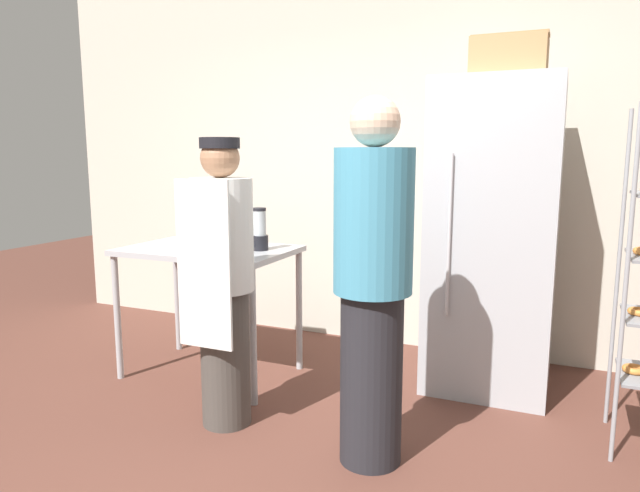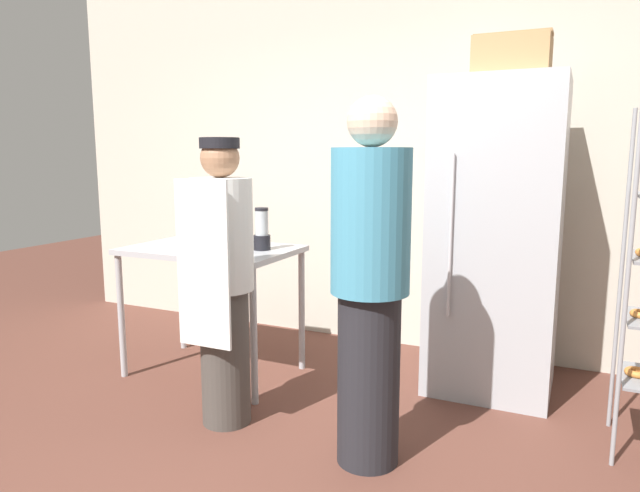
% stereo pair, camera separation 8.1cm
% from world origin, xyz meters
% --- Properties ---
extents(back_wall, '(6.40, 0.12, 3.01)m').
position_xyz_m(back_wall, '(0.00, 2.32, 1.51)').
color(back_wall, beige).
rests_on(back_wall, ground_plane).
extents(refrigerator, '(0.76, 0.72, 1.96)m').
position_xyz_m(refrigerator, '(0.74, 1.68, 0.98)').
color(refrigerator, '#ADAFB5').
rests_on(refrigerator, ground_plane).
extents(prep_counter, '(1.12, 0.72, 0.88)m').
position_xyz_m(prep_counter, '(-1.03, 1.13, 0.78)').
color(prep_counter, '#ADAFB5').
rests_on(prep_counter, ground_plane).
extents(donut_box, '(0.27, 0.20, 0.24)m').
position_xyz_m(donut_box, '(-0.87, 1.03, 0.93)').
color(donut_box, silver).
rests_on(donut_box, prep_counter).
extents(blender_pitcher, '(0.11, 0.11, 0.28)m').
position_xyz_m(blender_pitcher, '(-0.67, 1.19, 1.01)').
color(blender_pitcher, black).
rests_on(blender_pitcher, prep_counter).
extents(binder_stack, '(0.30, 0.22, 0.15)m').
position_xyz_m(binder_stack, '(-1.06, 1.33, 0.96)').
color(binder_stack, '#232328').
rests_on(binder_stack, prep_counter).
extents(cardboard_storage_box, '(0.43, 0.32, 0.24)m').
position_xyz_m(cardboard_storage_box, '(0.79, 1.61, 2.07)').
color(cardboard_storage_box, '#A87F51').
rests_on(cardboard_storage_box, refrigerator).
extents(person_baker, '(0.34, 0.36, 1.59)m').
position_xyz_m(person_baker, '(-0.54, 0.54, 0.83)').
color(person_baker, '#47423D').
rests_on(person_baker, ground_plane).
extents(person_customer, '(0.37, 0.37, 1.77)m').
position_xyz_m(person_customer, '(0.34, 0.49, 0.90)').
color(person_customer, '#232328').
rests_on(person_customer, ground_plane).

